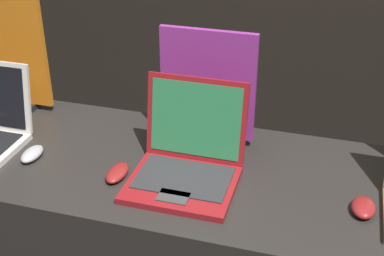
% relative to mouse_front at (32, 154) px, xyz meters
% --- Properties ---
extents(mouse_front, '(0.06, 0.11, 0.03)m').
position_rel_mouse_front_xyz_m(mouse_front, '(0.00, 0.00, 0.00)').
color(mouse_front, '#B2B2B7').
rests_on(mouse_front, display_counter).
extents(promo_stand_front, '(0.31, 0.07, 0.48)m').
position_rel_mouse_front_xyz_m(promo_stand_front, '(-0.26, 0.32, 0.21)').
color(promo_stand_front, black).
rests_on(promo_stand_front, display_counter).
extents(laptop_middle, '(0.32, 0.32, 0.29)m').
position_rel_mouse_front_xyz_m(laptop_middle, '(0.52, 0.04, 0.05)').
color(laptop_middle, maroon).
rests_on(laptop_middle, display_counter).
extents(mouse_middle, '(0.06, 0.12, 0.03)m').
position_rel_mouse_front_xyz_m(mouse_middle, '(0.31, -0.02, -0.00)').
color(mouse_middle, maroon).
rests_on(mouse_middle, display_counter).
extents(promo_stand_middle, '(0.32, 0.07, 0.40)m').
position_rel_mouse_front_xyz_m(promo_stand_middle, '(0.52, 0.28, 0.17)').
color(promo_stand_middle, black).
rests_on(promo_stand_middle, display_counter).
extents(mouse_back, '(0.07, 0.10, 0.03)m').
position_rel_mouse_front_xyz_m(mouse_back, '(1.05, 0.01, 0.00)').
color(mouse_back, maroon).
rests_on(mouse_back, display_counter).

